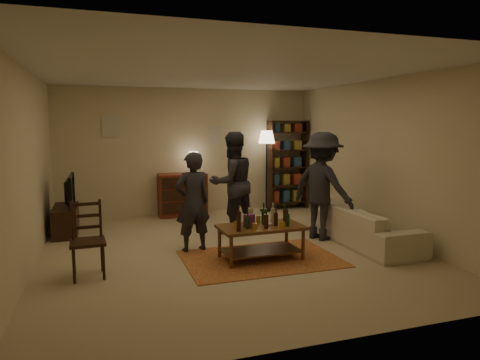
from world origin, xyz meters
name	(u,v)px	position (x,y,z in m)	size (l,w,h in m)	color
floor	(228,250)	(0.00, 0.00, 0.00)	(6.00, 6.00, 0.00)	#C6B793
room_shell	(158,130)	(-0.65, 2.98, 1.81)	(6.00, 6.00, 6.00)	beige
rug	(261,259)	(0.32, -0.57, 0.01)	(2.20, 1.50, 0.01)	brown
coffee_table	(261,230)	(0.32, -0.58, 0.42)	(1.22, 0.69, 0.83)	brown
dining_chair	(87,236)	(-2.03, -0.52, 0.52)	(0.45, 0.45, 0.99)	black
tv_stand	(66,213)	(-2.44, 1.80, 0.38)	(0.40, 1.00, 1.06)	black
dresser	(183,194)	(-0.19, 2.71, 0.48)	(1.00, 0.50, 1.36)	maroon
bookshelf	(287,164)	(2.25, 2.78, 1.03)	(0.90, 0.34, 2.02)	black
floor_lamp	(267,143)	(1.69, 2.65, 1.53)	(0.36, 0.36, 1.80)	black
sofa	(366,226)	(2.20, -0.40, 0.30)	(2.08, 0.81, 0.61)	beige
person_left	(193,202)	(-0.52, 0.13, 0.76)	(0.56, 0.37, 1.53)	#26272D
person_right	(232,183)	(0.38, 1.01, 0.90)	(0.88, 0.68, 1.81)	#27282F
person_by_sofa	(322,186)	(1.70, 0.15, 0.91)	(1.17, 0.67, 1.81)	#24242B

